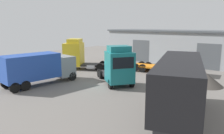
{
  "coord_description": "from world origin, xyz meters",
  "views": [
    {
      "loc": [
        13.86,
        -17.25,
        6.12
      ],
      "look_at": [
        -0.82,
        0.77,
        1.6
      ],
      "focal_mm": 35.0,
      "sensor_mm": 36.0,
      "label": 1
    }
  ],
  "objects_px": {
    "box_truck_grey": "(39,67)",
    "flatbed_truck_black": "(173,64)",
    "container_trailer_white": "(179,82)",
    "tractor_unit_yellow": "(77,55)",
    "gravel_pile": "(206,79)",
    "tractor_unit_teal": "(118,67)"
  },
  "relations": [
    {
      "from": "box_truck_grey",
      "to": "flatbed_truck_black",
      "type": "relative_size",
      "value": 0.99
    },
    {
      "from": "container_trailer_white",
      "to": "flatbed_truck_black",
      "type": "xyz_separation_m",
      "value": [
        -5.9,
        12.63,
        -1.22
      ]
    },
    {
      "from": "container_trailer_white",
      "to": "tractor_unit_yellow",
      "type": "xyz_separation_m",
      "value": [
        -17.65,
        7.21,
        -0.56
      ]
    },
    {
      "from": "container_trailer_white",
      "to": "gravel_pile",
      "type": "xyz_separation_m",
      "value": [
        -1.03,
        9.63,
        -1.88
      ]
    },
    {
      "from": "gravel_pile",
      "to": "tractor_unit_yellow",
      "type": "bearing_deg",
      "value": -171.71
    },
    {
      "from": "tractor_unit_yellow",
      "to": "flatbed_truck_black",
      "type": "xyz_separation_m",
      "value": [
        11.75,
        5.42,
        -0.66
      ]
    },
    {
      "from": "container_trailer_white",
      "to": "tractor_unit_yellow",
      "type": "distance_m",
      "value": 19.08
    },
    {
      "from": "tractor_unit_yellow",
      "to": "box_truck_grey",
      "type": "xyz_separation_m",
      "value": [
        3.1,
        -8.0,
        -0.14
      ]
    },
    {
      "from": "container_trailer_white",
      "to": "tractor_unit_yellow",
      "type": "relative_size",
      "value": 1.42
    },
    {
      "from": "tractor_unit_teal",
      "to": "gravel_pile",
      "type": "height_order",
      "value": "tractor_unit_teal"
    },
    {
      "from": "tractor_unit_teal",
      "to": "container_trailer_white",
      "type": "height_order",
      "value": "tractor_unit_teal"
    },
    {
      "from": "tractor_unit_yellow",
      "to": "gravel_pile",
      "type": "distance_m",
      "value": 16.85
    },
    {
      "from": "container_trailer_white",
      "to": "flatbed_truck_black",
      "type": "height_order",
      "value": "container_trailer_white"
    },
    {
      "from": "flatbed_truck_black",
      "to": "tractor_unit_teal",
      "type": "bearing_deg",
      "value": -112.78
    },
    {
      "from": "container_trailer_white",
      "to": "flatbed_truck_black",
      "type": "distance_m",
      "value": 13.99
    },
    {
      "from": "box_truck_grey",
      "to": "gravel_pile",
      "type": "bearing_deg",
      "value": -46.82
    },
    {
      "from": "container_trailer_white",
      "to": "tractor_unit_yellow",
      "type": "height_order",
      "value": "tractor_unit_yellow"
    },
    {
      "from": "container_trailer_white",
      "to": "flatbed_truck_black",
      "type": "bearing_deg",
      "value": -174.48
    },
    {
      "from": "flatbed_truck_black",
      "to": "gravel_pile",
      "type": "relative_size",
      "value": 2.25
    },
    {
      "from": "tractor_unit_teal",
      "to": "tractor_unit_yellow",
      "type": "xyz_separation_m",
      "value": [
        -9.57,
        3.05,
        0.06
      ]
    },
    {
      "from": "tractor_unit_teal",
      "to": "flatbed_truck_black",
      "type": "height_order",
      "value": "tractor_unit_teal"
    },
    {
      "from": "gravel_pile",
      "to": "container_trailer_white",
      "type": "bearing_deg",
      "value": -83.91
    }
  ]
}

